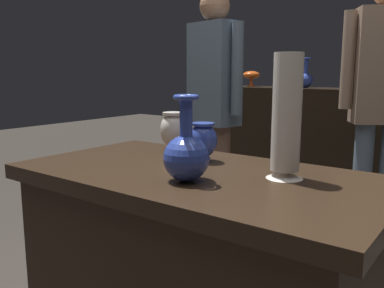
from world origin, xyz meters
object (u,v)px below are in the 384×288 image
vase_right_accent (203,140)px  shelf_vase_far_left (251,75)px  shelf_vase_center (373,80)px  shelf_vase_left (306,79)px  vase_tall_behind (287,119)px  visitor_center_back (382,95)px  vase_centerpiece (186,154)px  vase_left_accent (173,130)px  visitor_near_left (214,101)px

vase_right_accent → shelf_vase_far_left: bearing=114.6°
vase_right_accent → shelf_vase_center: bearing=88.0°
vase_right_accent → shelf_vase_left: shelf_vase_left is taller
shelf_vase_far_left → shelf_vase_center: bearing=-3.3°
vase_tall_behind → visitor_center_back: bearing=92.1°
vase_centerpiece → shelf_vase_far_left: (-1.09, 2.36, 0.21)m
vase_left_accent → shelf_vase_left: (-0.24, 1.98, 0.18)m
vase_left_accent → shelf_vase_center: bearing=81.8°
vase_centerpiece → visitor_near_left: (-0.72, 1.22, 0.06)m
vase_tall_behind → vase_left_accent: (-0.55, 0.13, -0.09)m
shelf_vase_far_left → visitor_near_left: visitor_near_left is taller
vase_left_accent → visitor_near_left: visitor_near_left is taller
shelf_vase_left → shelf_vase_far_left: bearing=175.6°
vase_left_accent → vase_centerpiece: bearing=-46.0°
shelf_vase_center → visitor_center_back: (0.21, -0.67, -0.08)m
shelf_vase_left → shelf_vase_far_left: size_ratio=1.59×
vase_tall_behind → visitor_near_left: visitor_near_left is taller
shelf_vase_far_left → visitor_center_back: bearing=-30.3°
vase_centerpiece → vase_right_accent: 0.28m
vase_left_accent → vase_right_accent: 0.23m
vase_centerpiece → visitor_center_back: size_ratio=0.15×
vase_tall_behind → shelf_vase_left: shelf_vase_left is taller
shelf_vase_center → vase_left_accent: bearing=-98.2°
vase_left_accent → visitor_center_back: 1.39m
visitor_near_left → visitor_center_back: bearing=-141.1°
vase_right_accent → shelf_vase_far_left: shelf_vase_far_left is taller
vase_right_accent → shelf_vase_far_left: (-0.97, 2.11, 0.21)m
shelf_vase_left → shelf_vase_far_left: 0.52m
vase_tall_behind → vase_left_accent: size_ratio=2.36×
vase_centerpiece → visitor_center_back: (0.17, 1.63, 0.10)m
vase_centerpiece → shelf_vase_left: 2.39m
vase_centerpiece → vase_tall_behind: (0.22, 0.20, 0.10)m
vase_left_accent → shelf_vase_left: shelf_vase_left is taller
vase_tall_behind → vase_right_accent: size_ratio=2.68×
visitor_near_left → shelf_vase_far_left: bearing=-58.2°
vase_tall_behind → vase_right_accent: 0.36m
vase_left_accent → visitor_center_back: visitor_center_back is taller
vase_tall_behind → visitor_near_left: size_ratio=0.23×
vase_centerpiece → visitor_near_left: 1.42m
vase_centerpiece → shelf_vase_far_left: shelf_vase_far_left is taller
visitor_near_left → vase_centerpiece: bearing=134.6°
vase_right_accent → shelf_vase_left: size_ratio=0.58×
shelf_vase_far_left → shelf_vase_center: 1.04m
vase_centerpiece → vase_tall_behind: size_ratio=0.68×
shelf_vase_far_left → vase_left_accent: bearing=-69.5°
shelf_vase_left → shelf_vase_center: shelf_vase_left is taller
vase_centerpiece → visitor_center_back: 1.64m
vase_right_accent → shelf_vase_left: (-0.45, 2.07, 0.19)m
vase_tall_behind → shelf_vase_far_left: 2.52m
vase_tall_behind → shelf_vase_left: 2.26m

